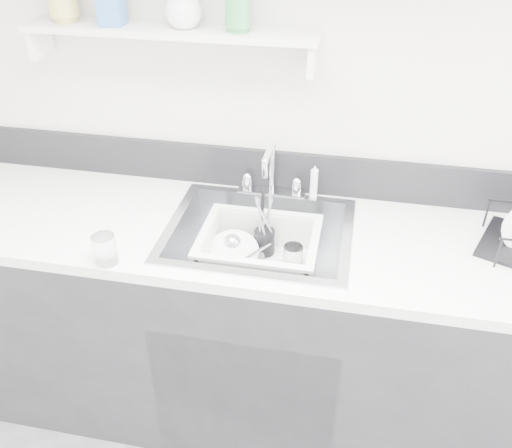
# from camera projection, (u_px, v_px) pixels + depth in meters

# --- Properties ---
(room_shell) EXTENTS (3.50, 3.00, 2.60)m
(room_shell) POSITION_uv_depth(u_px,v_px,m) (155.00, 105.00, 0.79)
(room_shell) COLOR silver
(room_shell) RESTS_ON ground
(counter_run) EXTENTS (3.20, 0.62, 0.92)m
(counter_run) POSITION_uv_depth(u_px,v_px,m) (258.00, 327.00, 2.13)
(counter_run) COLOR #232326
(counter_run) RESTS_ON ground
(backsplash) EXTENTS (3.20, 0.02, 0.16)m
(backsplash) POSITION_uv_depth(u_px,v_px,m) (274.00, 170.00, 2.07)
(backsplash) COLOR black
(backsplash) RESTS_ON counter_run
(sink) EXTENTS (0.64, 0.52, 0.20)m
(sink) POSITION_uv_depth(u_px,v_px,m) (259.00, 251.00, 1.93)
(sink) COLOR silver
(sink) RESTS_ON counter_run
(faucet) EXTENTS (0.26, 0.18, 0.23)m
(faucet) POSITION_uv_depth(u_px,v_px,m) (271.00, 181.00, 2.04)
(faucet) COLOR silver
(faucet) RESTS_ON counter_run
(side_sprayer) EXTENTS (0.03, 0.03, 0.14)m
(side_sprayer) POSITION_uv_depth(u_px,v_px,m) (314.00, 182.00, 2.02)
(side_sprayer) COLOR white
(side_sprayer) RESTS_ON counter_run
(wall_shelf) EXTENTS (1.00, 0.16, 0.12)m
(wall_shelf) POSITION_uv_depth(u_px,v_px,m) (169.00, 33.00, 1.79)
(wall_shelf) COLOR silver
(wall_shelf) RESTS_ON room_shell
(wash_tub) EXTENTS (0.41, 0.34, 0.16)m
(wash_tub) POSITION_uv_depth(u_px,v_px,m) (259.00, 253.00, 1.92)
(wash_tub) COLOR white
(wash_tub) RESTS_ON sink
(plate_stack) EXTENTS (0.23, 0.22, 0.09)m
(plate_stack) POSITION_uv_depth(u_px,v_px,m) (236.00, 258.00, 1.96)
(plate_stack) COLOR white
(plate_stack) RESTS_ON wash_tub
(utensil_cup) EXTENTS (0.08, 0.08, 0.26)m
(utensil_cup) POSITION_uv_depth(u_px,v_px,m) (264.00, 240.00, 2.00)
(utensil_cup) COLOR black
(utensil_cup) RESTS_ON wash_tub
(ladle) EXTENTS (0.29, 0.19, 0.08)m
(ladle) POSITION_uv_depth(u_px,v_px,m) (248.00, 253.00, 1.96)
(ladle) COLOR silver
(ladle) RESTS_ON wash_tub
(tumbler_in_tub) EXTENTS (0.08, 0.08, 0.10)m
(tumbler_in_tub) POSITION_uv_depth(u_px,v_px,m) (293.00, 258.00, 1.92)
(tumbler_in_tub) COLOR white
(tumbler_in_tub) RESTS_ON wash_tub
(tumbler_counter) EXTENTS (0.09, 0.09, 0.10)m
(tumbler_counter) POSITION_uv_depth(u_px,v_px,m) (105.00, 249.00, 1.70)
(tumbler_counter) COLOR white
(tumbler_counter) RESTS_ON counter_run
(bowl_small) EXTENTS (0.10, 0.10, 0.03)m
(bowl_small) POSITION_uv_depth(u_px,v_px,m) (278.00, 276.00, 1.89)
(bowl_small) COLOR white
(bowl_small) RESTS_ON wash_tub
(soap_bottle_c) EXTENTS (0.14, 0.14, 0.15)m
(soap_bottle_c) POSITION_uv_depth(u_px,v_px,m) (183.00, 3.00, 1.73)
(soap_bottle_c) COLOR white
(soap_bottle_c) RESTS_ON wall_shelf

